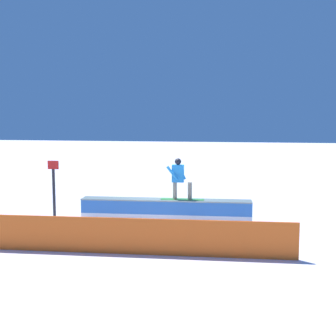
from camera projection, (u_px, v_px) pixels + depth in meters
name	position (u px, v px, depth m)	size (l,w,h in m)	color
ground_plane	(166.00, 221.00, 14.44)	(120.00, 120.00, 0.00)	white
grind_box	(166.00, 211.00, 14.40)	(5.88, 1.11, 0.76)	blue
snowboarder	(179.00, 178.00, 14.22)	(1.49, 0.48, 1.41)	green
safety_fence	(135.00, 236.00, 10.72)	(8.19, 0.06, 0.94)	orange
trail_marker	(54.00, 188.00, 14.72)	(0.40, 0.10, 2.05)	#262628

